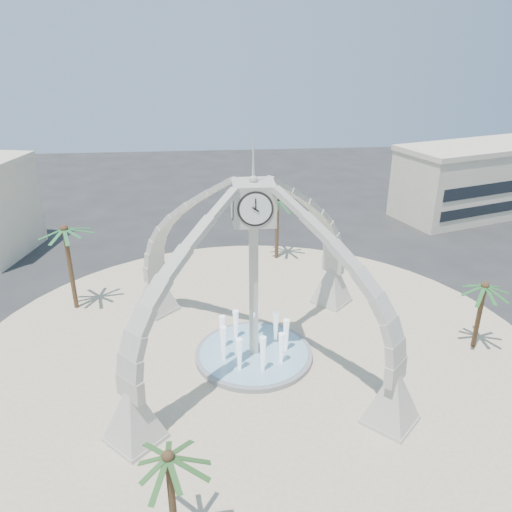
{
  "coord_description": "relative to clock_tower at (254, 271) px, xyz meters",
  "views": [
    {
      "loc": [
        -2.63,
        -28.46,
        19.98
      ],
      "look_at": [
        0.35,
        2.0,
        6.67
      ],
      "focal_mm": 35.0,
      "sensor_mm": 36.0,
      "label": 1
    }
  ],
  "objects": [
    {
      "name": "ground",
      "position": [
        0.0,
        0.0,
        -6.49
      ],
      "size": [
        140.0,
        140.0,
        0.0
      ],
      "primitive_type": "plane",
      "color": "#282828",
      "rests_on": "ground"
    },
    {
      "name": "plaza",
      "position": [
        0.0,
        0.0,
        -6.46
      ],
      "size": [
        40.0,
        40.0,
        0.06
      ],
      "primitive_type": "cylinder",
      "color": "beige",
      "rests_on": "ground"
    },
    {
      "name": "clock_tower",
      "position": [
        0.0,
        0.0,
        0.0
      ],
      "size": [
        17.94,
        17.94,
        16.3
      ],
      "color": "#BAB5A5",
      "rests_on": "ground"
    },
    {
      "name": "fountain",
      "position": [
        0.0,
        0.0,
        -6.2
      ],
      "size": [
        8.0,
        8.0,
        3.62
      ],
      "color": "gray",
      "rests_on": "ground"
    },
    {
      "name": "building_ne",
      "position": [
        30.0,
        28.0,
        -2.18
      ],
      "size": [
        21.87,
        14.17,
        8.6
      ],
      "rotation": [
        0.0,
        0.0,
        0.31
      ],
      "color": "beige",
      "rests_on": "ground"
    },
    {
      "name": "palm_east",
      "position": [
        15.55,
        -0.29,
        -1.7
      ],
      "size": [
        4.2,
        4.2,
        5.51
      ],
      "rotation": [
        0.0,
        0.0,
        -0.26
      ],
      "color": "brown",
      "rests_on": "ground"
    },
    {
      "name": "palm_west",
      "position": [
        -13.66,
        8.2,
        0.21
      ],
      "size": [
        4.18,
        4.18,
        7.56
      ],
      "rotation": [
        0.0,
        0.0,
        0.08
      ],
      "color": "brown",
      "rests_on": "ground"
    },
    {
      "name": "palm_north",
      "position": [
        3.82,
        16.59,
        -0.53
      ],
      "size": [
        4.71,
        4.71,
        6.77
      ],
      "rotation": [
        0.0,
        0.0,
        0.29
      ],
      "color": "brown",
      "rests_on": "ground"
    },
    {
      "name": "palm_south",
      "position": [
        -4.63,
        -13.4,
        -1.61
      ],
      "size": [
        3.96,
        3.96,
        5.58
      ],
      "rotation": [
        0.0,
        0.0,
        0.22
      ],
      "color": "brown",
      "rests_on": "ground"
    }
  ]
}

